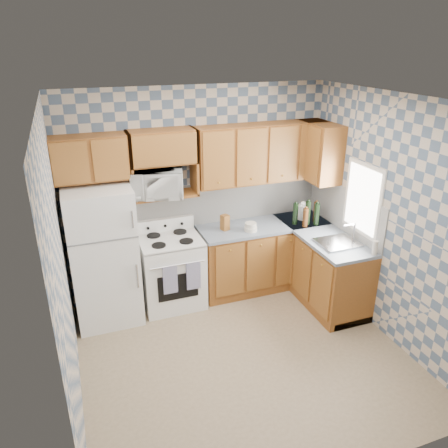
{
  "coord_description": "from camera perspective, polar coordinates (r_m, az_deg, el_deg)",
  "views": [
    {
      "loc": [
        -1.52,
        -3.53,
        3.18
      ],
      "look_at": [
        0.05,
        0.75,
        1.25
      ],
      "focal_mm": 35.0,
      "sensor_mm": 36.0,
      "label": 1
    }
  ],
  "objects": [
    {
      "name": "countertop_right",
      "position": [
        5.7,
        12.62,
        -1.24
      ],
      "size": [
        0.63,
        1.6,
        0.04
      ],
      "primitive_type": "cube",
      "color": "slate",
      "rests_on": "base_cabinets_right"
    },
    {
      "name": "floor",
      "position": [
        4.99,
        2.54,
        -16.66
      ],
      "size": [
        3.4,
        3.4,
        0.0
      ],
      "primitive_type": "plane",
      "color": "#7C684B",
      "rests_on": "ground"
    },
    {
      "name": "back_wall",
      "position": [
        5.66,
        -3.45,
        4.02
      ],
      "size": [
        3.4,
        0.02,
        2.7
      ],
      "primitive_type": "cube",
      "color": "slate",
      "rests_on": "ground"
    },
    {
      "name": "countertop_back",
      "position": [
        5.84,
        5.3,
        -0.18
      ],
      "size": [
        1.77,
        0.63,
        0.04
      ],
      "primitive_type": "cube",
      "color": "slate",
      "rests_on": "base_cabinets_back"
    },
    {
      "name": "backsplash_right",
      "position": [
        5.75,
        15.36,
        1.92
      ],
      "size": [
        0.02,
        1.6,
        0.56
      ],
      "primitive_type": "cube",
      "color": "silver",
      "rests_on": "right_wall"
    },
    {
      "name": "window",
      "position": [
        5.4,
        17.68,
        3.12
      ],
      "size": [
        0.02,
        0.66,
        0.86
      ],
      "primitive_type": "cube",
      "color": "silver",
      "rests_on": "right_wall"
    },
    {
      "name": "base_cabinets_back",
      "position": [
        6.03,
        5.13,
        -4.18
      ],
      "size": [
        1.75,
        0.6,
        0.88
      ],
      "primitive_type": "cube",
      "color": "brown",
      "rests_on": "floor"
    },
    {
      "name": "bottle_2",
      "position": [
        5.97,
        11.91,
        1.57
      ],
      "size": [
        0.07,
        0.07,
        0.27
      ],
      "primitive_type": "cylinder",
      "color": "#4E2A12",
      "rests_on": "countertop_back"
    },
    {
      "name": "base_cabinets_right",
      "position": [
        5.9,
        12.28,
        -5.31
      ],
      "size": [
        0.6,
        1.6,
        0.88
      ],
      "primitive_type": "cube",
      "color": "brown",
      "rests_on": "floor"
    },
    {
      "name": "backguard",
      "position": [
        5.63,
        -7.8,
        -0.07
      ],
      "size": [
        0.76,
        0.08,
        0.17
      ],
      "primitive_type": "cube",
      "color": "white",
      "rests_on": "cooktop"
    },
    {
      "name": "stove_body",
      "position": [
        5.63,
        -6.87,
        -6.26
      ],
      "size": [
        0.76,
        0.65,
        0.9
      ],
      "primitive_type": "cube",
      "color": "white",
      "rests_on": "floor"
    },
    {
      "name": "soap_bottle",
      "position": [
        5.24,
        19.12,
        -2.96
      ],
      "size": [
        0.06,
        0.06,
        0.17
      ],
      "primitive_type": "cylinder",
      "color": "beige",
      "rests_on": "countertop_right"
    },
    {
      "name": "upper_cabinets_right",
      "position": [
        5.83,
        12.25,
        9.23
      ],
      "size": [
        0.33,
        0.7,
        0.74
      ],
      "primitive_type": "cube",
      "color": "brown",
      "rests_on": "right_wall"
    },
    {
      "name": "bottle_0",
      "position": [
        5.85,
        10.88,
        1.45
      ],
      "size": [
        0.07,
        0.07,
        0.32
      ],
      "primitive_type": "cylinder",
      "color": "black",
      "rests_on": "countertop_back"
    },
    {
      "name": "cooktop",
      "position": [
        5.43,
        -7.09,
        -2.06
      ],
      "size": [
        0.76,
        0.65,
        0.02
      ],
      "primitive_type": "cube",
      "color": "silver",
      "rests_on": "stove_body"
    },
    {
      "name": "bottle_1",
      "position": [
        5.86,
        12.01,
        1.27
      ],
      "size": [
        0.07,
        0.07,
        0.3
      ],
      "primitive_type": "cylinder",
      "color": "black",
      "rests_on": "countertop_back"
    },
    {
      "name": "right_wall",
      "position": [
        5.12,
        20.66,
        0.44
      ],
      "size": [
        0.02,
        3.2,
        2.7
      ],
      "primitive_type": "cube",
      "color": "slate",
      "rests_on": "ground"
    },
    {
      "name": "backsplash_back",
      "position": [
        5.82,
        0.38,
        3.04
      ],
      "size": [
        2.6,
        0.02,
        0.56
      ],
      "primitive_type": "cube",
      "color": "silver",
      "rests_on": "back_wall"
    },
    {
      "name": "upper_cabinets_fridge",
      "position": [
        5.12,
        -17.15,
        8.24
      ],
      "size": [
        0.82,
        0.33,
        0.5
      ],
      "primitive_type": "cube",
      "color": "brown",
      "rests_on": "back_wall"
    },
    {
      "name": "dish_towel_right",
      "position": [
        5.33,
        -4.01,
        -6.74
      ],
      "size": [
        0.17,
        0.02,
        0.37
      ],
      "primitive_type": "cube",
      "color": "navy",
      "rests_on": "stove_body"
    },
    {
      "name": "dish_towel_left",
      "position": [
        5.27,
        -7.03,
        -7.24
      ],
      "size": [
        0.17,
        0.02,
        0.37
      ],
      "primitive_type": "cube",
      "color": "navy",
      "rests_on": "stove_body"
    },
    {
      "name": "electric_kettle",
      "position": [
        6.04,
        10.22,
        1.55
      ],
      "size": [
        0.15,
        0.15,
        0.2
      ],
      "primitive_type": "cylinder",
      "color": "white",
      "rests_on": "countertop_back"
    },
    {
      "name": "sink",
      "position": [
        5.43,
        14.62,
        -2.4
      ],
      "size": [
        0.48,
        0.4,
        0.03
      ],
      "primitive_type": "cube",
      "color": "#B7B7BC",
      "rests_on": "countertop_right"
    },
    {
      "name": "bottle_4",
      "position": [
        5.83,
        9.3,
        1.32
      ],
      "size": [
        0.07,
        0.07,
        0.28
      ],
      "primitive_type": "cylinder",
      "color": "black",
      "rests_on": "countertop_back"
    },
    {
      "name": "food_containers",
      "position": [
        5.59,
        3.5,
        -0.37
      ],
      "size": [
        0.17,
        0.17,
        0.11
      ],
      "primitive_type": null,
      "color": "beige",
      "rests_on": "countertop_back"
    },
    {
      "name": "knife_block",
      "position": [
        5.59,
        0.12,
        0.2
      ],
      "size": [
        0.12,
        0.12,
        0.2
      ],
      "primitive_type": "cube",
      "rotation": [
        0.0,
        0.0,
        0.35
      ],
      "color": "brown",
      "rests_on": "countertop_back"
    },
    {
      "name": "microwave",
      "position": [
        5.24,
        -8.69,
        5.29
      ],
      "size": [
        0.68,
        0.54,
        0.33
      ],
      "primitive_type": "imported",
      "rotation": [
        0.0,
        0.0,
        -0.25
      ],
      "color": "white",
      "rests_on": "microwave_shelf"
    },
    {
      "name": "bottle_3",
      "position": [
        5.78,
        10.58,
        0.84
      ],
      "size": [
        0.07,
        0.07,
        0.25
      ],
      "primitive_type": "cylinder",
      "color": "#4E2A12",
      "rests_on": "countertop_back"
    },
    {
      "name": "microwave_shelf",
      "position": [
        5.37,
        -7.77,
        3.75
      ],
      "size": [
        0.8,
        0.33,
        0.03
      ],
      "primitive_type": "cube",
      "color": "brown",
      "rests_on": "back_wall"
    },
    {
      "name": "upper_cabinets_back",
      "position": [
        5.66,
        5.05,
        9.23
      ],
      "size": [
        1.75,
        0.33,
        0.74
      ],
      "primitive_type": "cube",
      "color": "brown",
      "rests_on": "back_wall"
    },
    {
      "name": "refrigerator",
      "position": [
        5.33,
        -15.44,
        -4.01
      ],
      "size": [
        0.75,
        0.7,
        1.68
      ],
      "primitive_type": "cube",
      "color": "white",
      "rests_on": "floor"
    }
  ]
}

